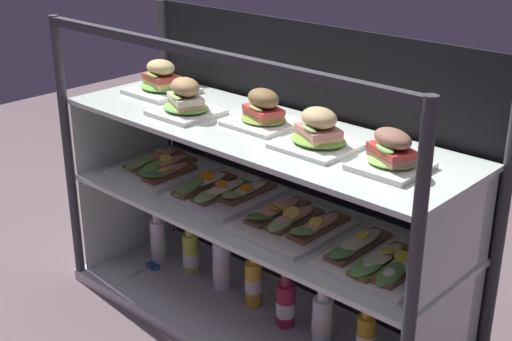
# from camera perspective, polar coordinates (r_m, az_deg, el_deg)

# --- Properties ---
(ground_plane) EXTENTS (6.00, 6.00, 0.02)m
(ground_plane) POSITION_cam_1_polar(r_m,az_deg,el_deg) (2.41, -0.00, -12.68)
(ground_plane) COLOR #625155
(ground_plane) RESTS_ON ground
(case_base_deck) EXTENTS (1.40, 0.48, 0.04)m
(case_base_deck) POSITION_cam_1_polar(r_m,az_deg,el_deg) (2.39, -0.00, -12.08)
(case_base_deck) COLOR #B2B2BA
(case_base_deck) RESTS_ON ground
(case_frame) EXTENTS (1.40, 0.48, 0.98)m
(case_frame) POSITION_cam_1_polar(r_m,az_deg,el_deg) (2.25, 2.46, 0.32)
(case_frame) COLOR #333338
(case_frame) RESTS_ON ground
(riser_lower_tier) EXTENTS (1.34, 0.41, 0.37)m
(riser_lower_tier) POSITION_cam_1_polar(r_m,az_deg,el_deg) (2.29, -0.00, -7.86)
(riser_lower_tier) COLOR silver
(riser_lower_tier) RESTS_ON case_base_deck
(shelf_lower_glass) EXTENTS (1.35, 0.43, 0.02)m
(shelf_lower_glass) POSITION_cam_1_polar(r_m,az_deg,el_deg) (2.20, -0.00, -3.55)
(shelf_lower_glass) COLOR silver
(shelf_lower_glass) RESTS_ON riser_lower_tier
(riser_upper_tier) EXTENTS (1.34, 0.41, 0.26)m
(riser_upper_tier) POSITION_cam_1_polar(r_m,az_deg,el_deg) (2.14, -0.00, -0.19)
(riser_upper_tier) COLOR silver
(riser_upper_tier) RESTS_ON shelf_lower_glass
(shelf_upper_glass) EXTENTS (1.35, 0.43, 0.02)m
(shelf_upper_glass) POSITION_cam_1_polar(r_m,az_deg,el_deg) (2.09, -0.00, 3.33)
(shelf_upper_glass) COLOR silver
(shelf_upper_glass) RESTS_ON riser_upper_tier
(plated_roll_sandwich_far_left) EXTENTS (0.20, 0.20, 0.12)m
(plated_roll_sandwich_far_left) POSITION_cam_1_polar(r_m,az_deg,el_deg) (2.45, -7.69, 7.18)
(plated_roll_sandwich_far_left) COLOR white
(plated_roll_sandwich_far_left) RESTS_ON shelf_upper_glass
(plated_roll_sandwich_far_right) EXTENTS (0.19, 0.19, 0.12)m
(plated_roll_sandwich_far_right) POSITION_cam_1_polar(r_m,az_deg,el_deg) (2.21, -5.75, 5.65)
(plated_roll_sandwich_far_right) COLOR white
(plated_roll_sandwich_far_right) RESTS_ON shelf_upper_glass
(plated_roll_sandwich_mid_right) EXTENTS (0.19, 0.19, 0.11)m
(plated_roll_sandwich_mid_right) POSITION_cam_1_polar(r_m,az_deg,el_deg) (2.10, 0.57, 4.82)
(plated_roll_sandwich_mid_right) COLOR white
(plated_roll_sandwich_mid_right) RESTS_ON shelf_upper_glass
(plated_roll_sandwich_left_of_center) EXTENTS (0.20, 0.20, 0.11)m
(plated_roll_sandwich_left_of_center) POSITION_cam_1_polar(r_m,az_deg,el_deg) (1.92, 5.08, 3.05)
(plated_roll_sandwich_left_of_center) COLOR white
(plated_roll_sandwich_left_of_center) RESTS_ON shelf_upper_glass
(plated_roll_sandwich_center) EXTENTS (0.17, 0.17, 0.11)m
(plated_roll_sandwich_center) POSITION_cam_1_polar(r_m,az_deg,el_deg) (1.79, 10.93, 1.30)
(plated_roll_sandwich_center) COLOR white
(plated_roll_sandwich_center) RESTS_ON shelf_upper_glass
(open_sandwich_tray_left_of_center) EXTENTS (0.28, 0.31, 0.06)m
(open_sandwich_tray_left_of_center) POSITION_cam_1_polar(r_m,az_deg,el_deg) (2.51, -7.66, 0.25)
(open_sandwich_tray_left_of_center) COLOR white
(open_sandwich_tray_left_of_center) RESTS_ON shelf_lower_glass
(open_sandwich_tray_mid_right) EXTENTS (0.28, 0.32, 0.06)m
(open_sandwich_tray_mid_right) POSITION_cam_1_polar(r_m,az_deg,el_deg) (2.30, -2.66, -1.66)
(open_sandwich_tray_mid_right) COLOR white
(open_sandwich_tray_mid_right) RESTS_ON shelf_lower_glass
(open_sandwich_tray_near_left_corner) EXTENTS (0.28, 0.31, 0.06)m
(open_sandwich_tray_near_left_corner) POSITION_cam_1_polar(r_m,az_deg,el_deg) (2.09, 2.96, -4.18)
(open_sandwich_tray_near_left_corner) COLOR white
(open_sandwich_tray_near_left_corner) RESTS_ON shelf_lower_glass
(open_sandwich_tray_far_left) EXTENTS (0.28, 0.31, 0.06)m
(open_sandwich_tray_far_left) POSITION_cam_1_polar(r_m,az_deg,el_deg) (1.92, 10.07, -7.07)
(open_sandwich_tray_far_left) COLOR white
(open_sandwich_tray_far_left) RESTS_ON shelf_lower_glass
(juice_bottle_back_center) EXTENTS (0.06, 0.06, 0.21)m
(juice_bottle_back_center) POSITION_cam_1_polar(r_m,az_deg,el_deg) (2.70, -7.95, -5.55)
(juice_bottle_back_center) COLOR white
(juice_bottle_back_center) RESTS_ON case_base_deck
(juice_bottle_front_middle) EXTENTS (0.06, 0.06, 0.20)m
(juice_bottle_front_middle) POSITION_cam_1_polar(r_m,az_deg,el_deg) (2.60, -5.30, -6.64)
(juice_bottle_front_middle) COLOR #B9CD48
(juice_bottle_front_middle) RESTS_ON case_base_deck
(juice_bottle_front_second) EXTENTS (0.07, 0.07, 0.23)m
(juice_bottle_front_second) POSITION_cam_1_polar(r_m,az_deg,el_deg) (2.49, -2.78, -7.60)
(juice_bottle_front_second) COLOR silver
(juice_bottle_front_second) RESTS_ON case_base_deck
(juice_bottle_front_right_end) EXTENTS (0.06, 0.06, 0.21)m
(juice_bottle_front_right_end) POSITION_cam_1_polar(r_m,az_deg,el_deg) (2.39, -0.20, -9.07)
(juice_bottle_front_right_end) COLOR gold
(juice_bottle_front_right_end) RESTS_ON case_base_deck
(juice_bottle_tucked_behind) EXTENTS (0.06, 0.06, 0.20)m
(juice_bottle_tucked_behind) POSITION_cam_1_polar(r_m,az_deg,el_deg) (2.30, 2.43, -10.78)
(juice_bottle_tucked_behind) COLOR #A12442
(juice_bottle_tucked_behind) RESTS_ON case_base_deck
(juice_bottle_front_fourth) EXTENTS (0.07, 0.07, 0.21)m
(juice_bottle_front_fourth) POSITION_cam_1_polar(r_m,az_deg,el_deg) (2.23, 5.42, -11.86)
(juice_bottle_front_fourth) COLOR white
(juice_bottle_front_fourth) RESTS_ON case_base_deck
(juice_bottle_near_post) EXTENTS (0.06, 0.06, 0.22)m
(juice_bottle_near_post) POSITION_cam_1_polar(r_m,az_deg,el_deg) (2.16, 8.91, -13.24)
(juice_bottle_near_post) COLOR gold
(juice_bottle_near_post) RESTS_ON case_base_deck
(kitchen_scissors) EXTENTS (0.08, 0.21, 0.01)m
(kitchen_scissors) POSITION_cam_1_polar(r_m,az_deg,el_deg) (2.67, -8.87, -7.86)
(kitchen_scissors) COLOR silver
(kitchen_scissors) RESTS_ON case_base_deck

